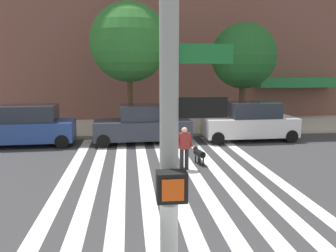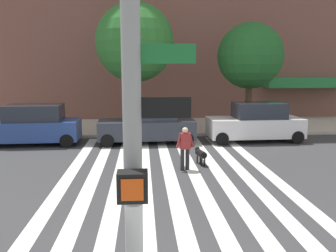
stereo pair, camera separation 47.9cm
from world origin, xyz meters
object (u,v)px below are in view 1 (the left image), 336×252
at_px(parked_car_near_curb, 26,126).
at_px(dog_on_leash, 199,153).
at_px(pedestrian_dog_walker, 184,146).
at_px(traffic_light_pole, 171,101).
at_px(street_tree_middle, 244,56).
at_px(parked_car_third_in_line, 250,122).
at_px(street_tree_nearest, 129,42).
at_px(parked_car_behind_first, 143,125).

relative_size(parked_car_near_curb, dog_on_leash, 4.62).
bearing_deg(dog_on_leash, pedestrian_dog_walker, -134.68).
relative_size(pedestrian_dog_walker, dog_on_leash, 1.60).
relative_size(traffic_light_pole, pedestrian_dog_walker, 3.54).
bearing_deg(dog_on_leash, street_tree_middle, 59.10).
bearing_deg(parked_car_near_curb, parked_car_third_in_line, -0.00).
bearing_deg(traffic_light_pole, street_tree_nearest, 91.01).
distance_m(parked_car_third_in_line, dog_on_leash, 5.54).
relative_size(street_tree_nearest, dog_on_leash, 7.07).
relative_size(street_tree_nearest, pedestrian_dog_walker, 4.41).
bearing_deg(parked_car_near_curb, traffic_light_pole, -69.01).
bearing_deg(pedestrian_dog_walker, dog_on_leash, 45.32).
relative_size(street_tree_nearest, street_tree_middle, 1.16).
bearing_deg(dog_on_leash, street_tree_nearest, 112.30).
bearing_deg(pedestrian_dog_walker, parked_car_near_curb, 145.31).
distance_m(traffic_light_pole, pedestrian_dog_walker, 9.71).
bearing_deg(parked_car_third_in_line, dog_on_leash, -130.92).
bearing_deg(traffic_light_pole, parked_car_third_in_line, 67.01).
bearing_deg(street_tree_middle, parked_car_behind_first, -157.78).
relative_size(traffic_light_pole, street_tree_nearest, 0.80).
bearing_deg(dog_on_leash, parked_car_near_curb, 151.82).
relative_size(parked_car_third_in_line, dog_on_leash, 4.78).
distance_m(traffic_light_pole, street_tree_nearest, 16.51).
height_order(street_tree_nearest, pedestrian_dog_walker, street_tree_nearest).
relative_size(traffic_light_pole, parked_car_behind_first, 1.18).
xyz_separation_m(street_tree_middle, dog_on_leash, (-3.96, -6.61, -4.02)).
bearing_deg(dog_on_leash, parked_car_third_in_line, 49.08).
distance_m(parked_car_third_in_line, pedestrian_dog_walker, 6.53).
bearing_deg(pedestrian_dog_walker, traffic_light_pole, -100.19).
height_order(traffic_light_pole, parked_car_near_curb, traffic_light_pole).
distance_m(street_tree_middle, dog_on_leash, 8.69).
distance_m(traffic_light_pole, parked_car_behind_first, 14.34).
xyz_separation_m(traffic_light_pole, street_tree_nearest, (-0.29, 16.42, 1.66)).
relative_size(parked_car_behind_first, pedestrian_dog_walker, 3.00).
xyz_separation_m(parked_car_third_in_line, street_tree_nearest, (-6.27, 2.32, 4.22)).
xyz_separation_m(parked_car_behind_first, street_tree_nearest, (-0.64, 2.31, 4.25)).
bearing_deg(parked_car_third_in_line, street_tree_middle, 81.99).
height_order(parked_car_behind_first, dog_on_leash, parked_car_behind_first).
height_order(traffic_light_pole, street_tree_nearest, street_tree_nearest).
xyz_separation_m(parked_car_near_curb, parked_car_third_in_line, (11.40, -0.00, -0.01)).
distance_m(parked_car_third_in_line, street_tree_nearest, 7.91).
bearing_deg(parked_car_behind_first, parked_car_near_curb, -180.00).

